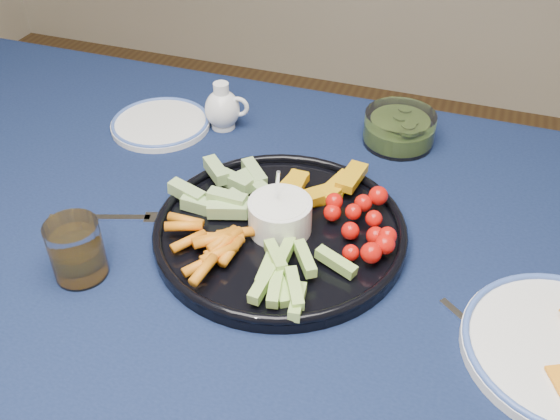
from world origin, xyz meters
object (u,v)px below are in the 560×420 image
(crudite_platter, at_px, (278,226))
(pickle_bowl, at_px, (399,130))
(dining_table, at_px, (214,318))
(creamer_pitcher, at_px, (223,109))
(juice_tumbler, at_px, (77,253))
(side_plate_extra, at_px, (161,123))

(crudite_platter, height_order, pickle_bowl, crudite_platter)
(dining_table, bearing_deg, crudite_platter, 58.03)
(dining_table, height_order, pickle_bowl, pickle_bowl)
(dining_table, height_order, creamer_pitcher, creamer_pitcher)
(dining_table, xyz_separation_m, pickle_bowl, (0.17, 0.40, 0.11))
(crudite_platter, bearing_deg, pickle_bowl, 69.83)
(crudite_platter, xyz_separation_m, pickle_bowl, (0.11, 0.30, 0.00))
(crudite_platter, relative_size, juice_tumbler, 4.30)
(juice_tumbler, xyz_separation_m, side_plate_extra, (-0.08, 0.37, -0.03))
(creamer_pitcher, distance_m, pickle_bowl, 0.31)
(creamer_pitcher, relative_size, side_plate_extra, 0.49)
(dining_table, relative_size, pickle_bowl, 13.88)
(crudite_platter, xyz_separation_m, side_plate_extra, (-0.30, 0.21, -0.01))
(pickle_bowl, relative_size, side_plate_extra, 0.69)
(dining_table, relative_size, side_plate_extra, 9.52)
(dining_table, xyz_separation_m, crudite_platter, (0.06, 0.10, 0.11))
(dining_table, bearing_deg, creamer_pitcher, 110.46)
(crudite_platter, distance_m, pickle_bowl, 0.32)
(crudite_platter, bearing_deg, creamer_pitcher, 127.64)
(dining_table, height_order, crudite_platter, crudite_platter)
(creamer_pitcher, height_order, juice_tumbler, creamer_pitcher)
(dining_table, height_order, side_plate_extra, side_plate_extra)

